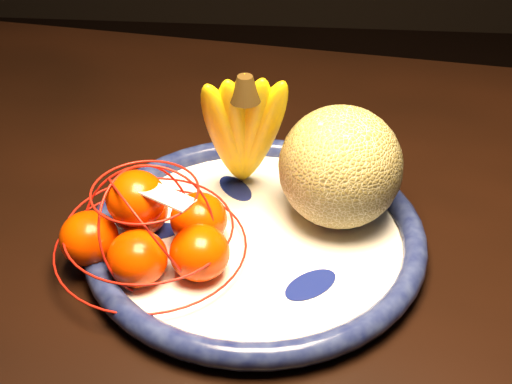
# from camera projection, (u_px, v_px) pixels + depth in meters

# --- Properties ---
(dining_table) EXTENTS (1.65, 1.12, 0.77)m
(dining_table) POSITION_uv_depth(u_px,v_px,m) (114.00, 237.00, 0.95)
(dining_table) COLOR black
(dining_table) RESTS_ON ground
(fruit_bowl) EXTENTS (0.38, 0.38, 0.03)m
(fruit_bowl) POSITION_uv_depth(u_px,v_px,m) (255.00, 237.00, 0.80)
(fruit_bowl) COLOR white
(fruit_bowl) RESTS_ON dining_table
(cantaloupe) EXTENTS (0.14, 0.14, 0.14)m
(cantaloupe) POSITION_uv_depth(u_px,v_px,m) (340.00, 167.00, 0.79)
(cantaloupe) COLOR olive
(cantaloupe) RESTS_ON fruit_bowl
(banana_bunch) EXTENTS (0.13, 0.12, 0.19)m
(banana_bunch) POSITION_uv_depth(u_px,v_px,m) (243.00, 126.00, 0.81)
(banana_bunch) COLOR #FFCC00
(banana_bunch) RESTS_ON fruit_bowl
(mandarin_bag) EXTENTS (0.25, 0.25, 0.13)m
(mandarin_bag) POSITION_uv_depth(u_px,v_px,m) (150.00, 229.00, 0.76)
(mandarin_bag) COLOR #FF3800
(mandarin_bag) RESTS_ON fruit_bowl
(price_tag) EXTENTS (0.08, 0.05, 0.01)m
(price_tag) POSITION_uv_depth(u_px,v_px,m) (160.00, 193.00, 0.72)
(price_tag) COLOR white
(price_tag) RESTS_ON mandarin_bag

